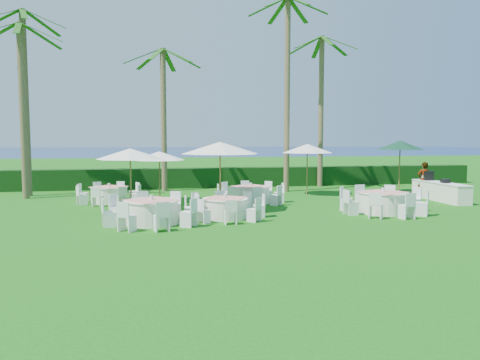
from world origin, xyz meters
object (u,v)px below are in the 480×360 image
object	(u,v)px
banquet_table_a	(152,211)
buffet_table	(440,191)
banquet_table_c	(383,202)
umbrella_b	(220,148)
staff_person	(424,180)
umbrella_c	(159,156)
banquet_table_e	(251,194)
umbrella_a	(130,154)
banquet_table_d	(109,194)
umbrella_green	(400,145)
umbrella_d	(307,148)
banquet_table_b	(225,208)

from	to	relation	value
banquet_table_a	buffet_table	distance (m)	14.29
banquet_table_c	buffet_table	world-z (taller)	buffet_table
umbrella_b	staff_person	xyz separation A→B (m)	(10.85, 2.41, -1.70)
banquet_table_c	umbrella_c	xyz separation A→B (m)	(-8.76, 5.06, 1.74)
banquet_table_e	buffet_table	size ratio (longest dim) A/B	0.81
banquet_table_c	staff_person	world-z (taller)	staff_person
banquet_table_a	umbrella_c	xyz separation A→B (m)	(0.41, 5.73, 1.74)
banquet_table_e	umbrella_a	size ratio (longest dim) A/B	1.11
banquet_table_d	umbrella_green	xyz separation A→B (m)	(15.44, 1.02, 2.25)
umbrella_d	umbrella_green	world-z (taller)	umbrella_green
umbrella_a	umbrella_c	distance (m)	2.54
banquet_table_c	umbrella_a	world-z (taller)	umbrella_a
banquet_table_b	umbrella_a	bearing A→B (deg)	141.40
banquet_table_c	staff_person	distance (m)	6.21
umbrella_d	buffet_table	size ratio (longest dim) A/B	0.72
umbrella_c	umbrella_green	distance (m)	13.16
banquet_table_a	banquet_table_b	xyz separation A→B (m)	(2.72, 0.68, -0.05)
umbrella_b	umbrella_a	bearing A→B (deg)	164.59
banquet_table_b	banquet_table_d	xyz separation A→B (m)	(-4.66, 5.33, -0.00)
banquet_table_a	banquet_table_d	bearing A→B (deg)	107.86
banquet_table_a	staff_person	distance (m)	14.53
umbrella_b	umbrella_d	size ratio (longest dim) A/B	1.16
umbrella_green	umbrella_a	bearing A→B (deg)	-166.27
umbrella_c	umbrella_d	distance (m)	7.93
buffet_table	banquet_table_b	bearing A→B (deg)	-164.49
umbrella_a	buffet_table	world-z (taller)	umbrella_a
banquet_table_e	umbrella_c	size ratio (longest dim) A/B	1.30
banquet_table_b	umbrella_green	size ratio (longest dim) A/B	1.04
banquet_table_d	banquet_table_b	bearing A→B (deg)	-48.83
banquet_table_d	staff_person	bearing A→B (deg)	-3.97
umbrella_a	staff_person	xyz separation A→B (m)	(14.50, 1.40, -1.45)
staff_person	umbrella_c	bearing A→B (deg)	1.01
banquet_table_b	umbrella_green	world-z (taller)	umbrella_green
banquet_table_d	staff_person	xyz separation A→B (m)	(15.60, -1.08, 0.51)
umbrella_d	umbrella_green	distance (m)	5.30
umbrella_b	umbrella_c	world-z (taller)	umbrella_b
banquet_table_a	banquet_table_e	size ratio (longest dim) A/B	1.08
banquet_table_a	umbrella_green	distance (m)	15.38
umbrella_b	umbrella_d	world-z (taller)	umbrella_b
banquet_table_b	umbrella_c	distance (m)	5.84
banquet_table_d	umbrella_green	size ratio (longest dim) A/B	1.02
banquet_table_e	umbrella_c	distance (m)	4.67
umbrella_b	umbrella_green	distance (m)	11.60
banquet_table_e	umbrella_d	bearing A→B (deg)	35.41
umbrella_a	umbrella_b	world-z (taller)	umbrella_b
banquet_table_d	buffet_table	xyz separation A→B (m)	(15.72, -2.26, 0.08)
banquet_table_c	umbrella_b	size ratio (longest dim) A/B	1.07
umbrella_c	staff_person	xyz separation A→B (m)	(13.26, -0.80, -1.28)
banquet_table_e	banquet_table_a	bearing A→B (deg)	-134.92
umbrella_green	banquet_table_b	bearing A→B (deg)	-149.51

